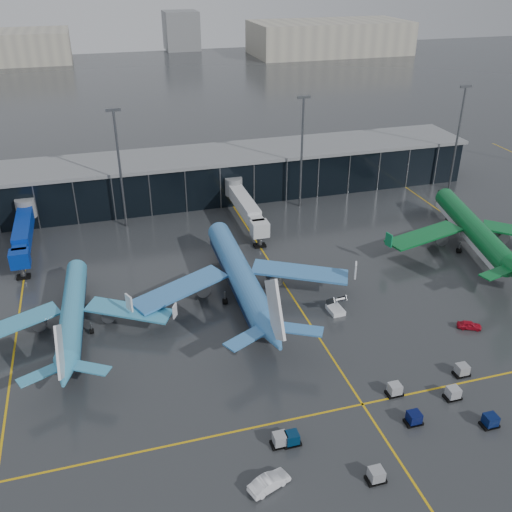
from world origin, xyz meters
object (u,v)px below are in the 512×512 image
object	(u,v)px
airliner_aer_lingus	(475,217)
airliner_klm_near	(239,260)
service_van_red	(469,325)
mobile_airstair	(336,308)
service_van_white	(269,482)
airliner_arkefly	(71,299)
baggage_carts	(398,417)

from	to	relation	value
airliner_aer_lingus	airliner_klm_near	bearing A→B (deg)	-161.98
airliner_aer_lingus	service_van_red	world-z (taller)	airliner_aer_lingus
mobile_airstair	service_van_white	size ratio (longest dim) A/B	0.69
airliner_aer_lingus	service_van_red	xyz separation A→B (m)	(-16.81, -24.33, -6.15)
mobile_airstair	service_van_red	size ratio (longest dim) A/B	0.93
service_van_red	service_van_white	bearing A→B (deg)	143.12
mobile_airstair	service_van_red	xyz separation A→B (m)	(18.42, -10.23, -0.14)
airliner_arkefly	airliner_klm_near	bearing A→B (deg)	9.12
airliner_klm_near	service_van_white	distance (m)	41.19
service_van_red	airliner_klm_near	bearing A→B (deg)	84.34
service_van_white	airliner_aer_lingus	bearing A→B (deg)	-71.73
airliner_klm_near	airliner_aer_lingus	distance (m)	49.28
mobile_airstair	service_van_red	bearing A→B (deg)	-32.44
service_van_red	service_van_white	size ratio (longest dim) A/B	0.75
mobile_airstair	service_van_white	xyz separation A→B (m)	(-21.02, -30.39, 0.05)
airliner_arkefly	baggage_carts	xyz separation A→B (m)	(38.94, -32.27, -4.88)
airliner_aer_lingus	baggage_carts	size ratio (longest dim) A/B	1.43
mobile_airstair	airliner_aer_lingus	bearing A→B (deg)	18.41
airliner_arkefly	service_van_red	distance (m)	62.37
airliner_klm_near	service_van_red	size ratio (longest dim) A/B	12.11
service_van_white	mobile_airstair	bearing A→B (deg)	-54.74
airliner_aer_lingus	baggage_carts	bearing A→B (deg)	-120.79
service_van_red	airliner_arkefly	bearing A→B (deg)	99.92
airliner_arkefly	airliner_aer_lingus	distance (m)	76.86
airliner_aer_lingus	service_van_white	size ratio (longest dim) A/B	8.91
airliner_arkefly	airliner_aer_lingus	size ratio (longest dim) A/B	0.83
airliner_klm_near	mobile_airstair	distance (m)	18.00
airliner_arkefly	service_van_red	world-z (taller)	airliner_arkefly
mobile_airstair	service_van_white	distance (m)	36.95
airliner_aer_lingus	mobile_airstair	world-z (taller)	airliner_aer_lingus
airliner_arkefly	airliner_klm_near	distance (m)	27.60
mobile_airstair	service_van_white	bearing A→B (deg)	-128.07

